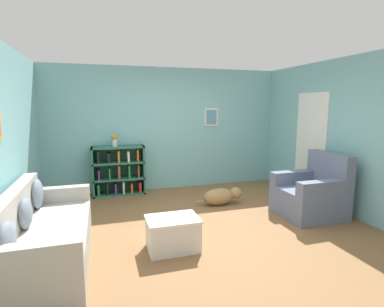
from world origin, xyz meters
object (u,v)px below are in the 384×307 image
object	(u,v)px
recliner_chair	(312,194)
dog	(221,196)
couch	(44,236)
bookshelf	(119,171)
vase	(114,139)
coffee_table	(173,233)

from	to	relation	value
recliner_chair	dog	distance (m)	1.55
couch	dog	size ratio (longest dim) A/B	2.31
dog	bookshelf	bearing A→B (deg)	144.97
couch	bookshelf	size ratio (longest dim) A/B	1.98
couch	recliner_chair	size ratio (longest dim) A/B	1.98
bookshelf	vase	distance (m)	0.66
coffee_table	vase	bearing A→B (deg)	101.79
dog	vase	distance (m)	2.39
recliner_chair	dog	world-z (taller)	recliner_chair
couch	bookshelf	bearing A→B (deg)	68.01
bookshelf	recliner_chair	distance (m)	3.68
recliner_chair	vase	bearing A→B (deg)	144.81
coffee_table	couch	bearing A→B (deg)	174.06
coffee_table	dog	xyz separation A→B (m)	(1.26, 1.43, -0.06)
coffee_table	vase	distance (m)	2.85
couch	bookshelf	xyz separation A→B (m)	(1.01, 2.50, 0.17)
coffee_table	dog	bearing A→B (deg)	48.58
couch	dog	xyz separation A→B (m)	(2.76, 1.28, -0.15)
dog	vase	bearing A→B (deg)	146.34
couch	recliner_chair	bearing A→B (deg)	4.90
coffee_table	dog	distance (m)	1.91
recliner_chair	coffee_table	world-z (taller)	recliner_chair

